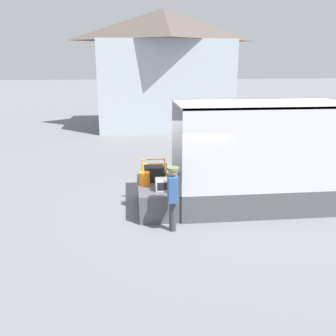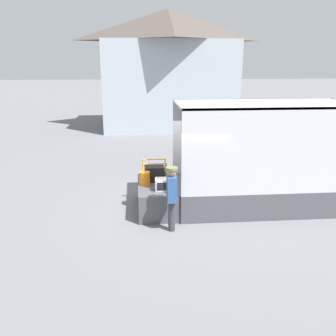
# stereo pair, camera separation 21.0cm
# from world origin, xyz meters

# --- Properties ---
(ground_plane) EXTENTS (160.00, 160.00, 0.00)m
(ground_plane) POSITION_xyz_m (0.00, 0.00, 0.00)
(ground_plane) COLOR slate
(box_truck) EXTENTS (7.05, 2.29, 3.15)m
(box_truck) POSITION_xyz_m (4.08, -0.00, 0.90)
(box_truck) COLOR white
(box_truck) RESTS_ON ground
(tailgate_deck) EXTENTS (1.14, 2.18, 0.79)m
(tailgate_deck) POSITION_xyz_m (-0.57, 0.00, 0.40)
(tailgate_deck) COLOR #4C4C51
(tailgate_deck) RESTS_ON ground
(microwave) EXTENTS (0.46, 0.38, 0.33)m
(microwave) POSITION_xyz_m (-0.43, -0.51, 0.96)
(microwave) COLOR white
(microwave) RESTS_ON tailgate_deck
(portable_generator) EXTENTS (0.73, 0.55, 0.62)m
(portable_generator) POSITION_xyz_m (-0.61, 0.37, 1.02)
(portable_generator) COLOR black
(portable_generator) RESTS_ON tailgate_deck
(orange_bucket) EXTENTS (0.32, 0.32, 0.39)m
(orange_bucket) POSITION_xyz_m (-0.94, 0.01, 0.99)
(orange_bucket) COLOR orange
(orange_bucket) RESTS_ON tailgate_deck
(worker_person) EXTENTS (0.31, 0.44, 1.73)m
(worker_person) POSITION_xyz_m (-0.29, -1.50, 1.07)
(worker_person) COLOR #38383D
(worker_person) RESTS_ON ground
(house_backdrop) EXTENTS (8.67, 6.40, 7.47)m
(house_backdrop) POSITION_xyz_m (1.05, 14.83, 3.81)
(house_backdrop) COLOR #A8B2BC
(house_backdrop) RESTS_ON ground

